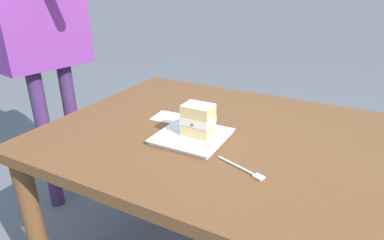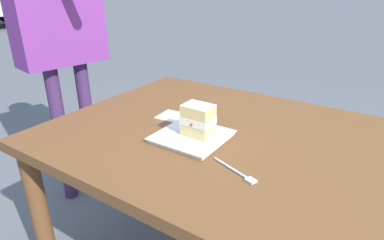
{
  "view_description": "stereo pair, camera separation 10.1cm",
  "coord_description": "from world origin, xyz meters",
  "px_view_note": "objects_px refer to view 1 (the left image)",
  "views": [
    {
      "loc": [
        0.31,
        -1.02,
        1.21
      ],
      "look_at": [
        -0.18,
        -0.1,
        0.76
      ],
      "focal_mm": 30.4,
      "sensor_mm": 36.0,
      "label": 1
    },
    {
      "loc": [
        0.39,
        -0.97,
        1.21
      ],
      "look_at": [
        -0.18,
        -0.1,
        0.76
      ],
      "focal_mm": 30.4,
      "sensor_mm": 36.0,
      "label": 2
    }
  ],
  "objects_px": {
    "patio_table": "(248,157)",
    "dessert_fork": "(243,169)",
    "dessert_plate": "(192,136)",
    "diner_person": "(39,13)",
    "paper_napkin": "(172,118)",
    "cake_slice": "(198,120)"
  },
  "relations": [
    {
      "from": "dessert_plate",
      "to": "diner_person",
      "type": "relative_size",
      "value": 0.15
    },
    {
      "from": "dessert_plate",
      "to": "dessert_fork",
      "type": "xyz_separation_m",
      "value": [
        0.23,
        -0.11,
        -0.0
      ]
    },
    {
      "from": "patio_table",
      "to": "dessert_fork",
      "type": "xyz_separation_m",
      "value": [
        0.05,
        -0.22,
        0.08
      ]
    },
    {
      "from": "cake_slice",
      "to": "diner_person",
      "type": "xyz_separation_m",
      "value": [
        -0.94,
        0.16,
        0.3
      ]
    },
    {
      "from": "dessert_fork",
      "to": "diner_person",
      "type": "height_order",
      "value": "diner_person"
    },
    {
      "from": "cake_slice",
      "to": "dessert_fork",
      "type": "height_order",
      "value": "cake_slice"
    },
    {
      "from": "patio_table",
      "to": "diner_person",
      "type": "bearing_deg",
      "value": 176.31
    },
    {
      "from": "patio_table",
      "to": "dessert_fork",
      "type": "height_order",
      "value": "dessert_fork"
    },
    {
      "from": "patio_table",
      "to": "dessert_fork",
      "type": "relative_size",
      "value": 9.03
    },
    {
      "from": "patio_table",
      "to": "paper_napkin",
      "type": "distance_m",
      "value": 0.35
    },
    {
      "from": "dessert_plate",
      "to": "paper_napkin",
      "type": "bearing_deg",
      "value": 141.67
    },
    {
      "from": "dessert_fork",
      "to": "paper_napkin",
      "type": "height_order",
      "value": "dessert_fork"
    },
    {
      "from": "dessert_plate",
      "to": "cake_slice",
      "type": "relative_size",
      "value": 2.12
    },
    {
      "from": "cake_slice",
      "to": "dessert_plate",
      "type": "bearing_deg",
      "value": -146.65
    },
    {
      "from": "patio_table",
      "to": "dessert_plate",
      "type": "xyz_separation_m",
      "value": [
        -0.18,
        -0.1,
        0.09
      ]
    },
    {
      "from": "dessert_plate",
      "to": "paper_napkin",
      "type": "relative_size",
      "value": 1.47
    },
    {
      "from": "patio_table",
      "to": "cake_slice",
      "type": "xyz_separation_m",
      "value": [
        -0.16,
        -0.09,
        0.15
      ]
    },
    {
      "from": "diner_person",
      "to": "dessert_plate",
      "type": "bearing_deg",
      "value": -10.65
    },
    {
      "from": "dessert_fork",
      "to": "diner_person",
      "type": "distance_m",
      "value": 1.24
    },
    {
      "from": "paper_napkin",
      "to": "diner_person",
      "type": "distance_m",
      "value": 0.85
    },
    {
      "from": "dessert_plate",
      "to": "diner_person",
      "type": "height_order",
      "value": "diner_person"
    },
    {
      "from": "dessert_fork",
      "to": "paper_napkin",
      "type": "distance_m",
      "value": 0.46
    }
  ]
}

